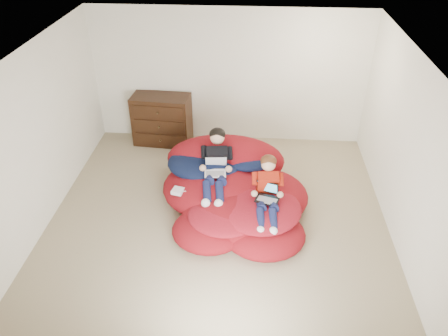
# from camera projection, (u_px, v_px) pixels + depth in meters

# --- Properties ---
(room_shell) EXTENTS (5.10, 5.10, 2.77)m
(room_shell) POSITION_uv_depth(u_px,v_px,m) (218.00, 207.00, 6.44)
(room_shell) COLOR tan
(room_shell) RESTS_ON ground
(dresser) EXTENTS (1.10, 0.63, 0.95)m
(dresser) POSITION_uv_depth(u_px,v_px,m) (162.00, 120.00, 8.22)
(dresser) COLOR #311B0D
(dresser) RESTS_ON ground
(beanbag_pile) EXTENTS (2.28, 2.40, 0.91)m
(beanbag_pile) POSITION_uv_depth(u_px,v_px,m) (232.00, 191.00, 6.69)
(beanbag_pile) COLOR maroon
(beanbag_pile) RESTS_ON ground
(cream_pillow) EXTENTS (0.39, 0.25, 0.25)m
(cream_pillow) POSITION_uv_depth(u_px,v_px,m) (201.00, 146.00, 7.13)
(cream_pillow) COLOR beige
(cream_pillow) RESTS_ON beanbag_pile
(older_boy) EXTENTS (0.38, 1.12, 0.76)m
(older_boy) POSITION_uv_depth(u_px,v_px,m) (216.00, 162.00, 6.58)
(older_boy) COLOR black
(older_boy) RESTS_ON beanbag_pile
(younger_boy) EXTENTS (0.33, 0.98, 0.73)m
(younger_boy) POSITION_uv_depth(u_px,v_px,m) (268.00, 188.00, 6.12)
(younger_boy) COLOR #B72410
(younger_boy) RESTS_ON beanbag_pile
(laptop_white) EXTENTS (0.34, 0.36, 0.22)m
(laptop_white) POSITION_uv_depth(u_px,v_px,m) (216.00, 168.00, 6.57)
(laptop_white) COLOR white
(laptop_white) RESTS_ON older_boy
(laptop_black) EXTENTS (0.37, 0.38, 0.23)m
(laptop_black) POSITION_uv_depth(u_px,v_px,m) (267.00, 194.00, 6.14)
(laptop_black) COLOR black
(laptop_black) RESTS_ON younger_boy
(power_adapter) EXTENTS (0.19, 0.19, 0.06)m
(power_adapter) POSITION_uv_depth(u_px,v_px,m) (178.00, 191.00, 6.44)
(power_adapter) COLOR white
(power_adapter) RESTS_ON beanbag_pile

